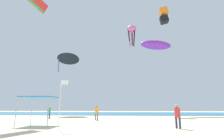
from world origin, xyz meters
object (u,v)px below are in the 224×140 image
canopy_tent (40,98)px  kite_box_orange (164,16)px  person_near_tent (49,111)px  kite_octopus_pink (132,30)px  kite_inflatable_purple (156,45)px  kite_delta_black (68,57)px  person_central (97,111)px  person_leftmost (177,114)px  banner_flag (61,99)px

canopy_tent → kite_box_orange: 27.79m
person_near_tent → kite_octopus_pink: bearing=-18.2°
person_near_tent → kite_box_orange: (18.85, 6.54, 17.99)m
kite_inflatable_purple → kite_octopus_pink: kite_octopus_pink is taller
kite_delta_black → kite_octopus_pink: size_ratio=1.03×
person_central → kite_delta_black: size_ratio=0.32×
kite_box_orange → person_central: bearing=133.1°
person_leftmost → kite_octopus_pink: size_ratio=0.34×
banner_flag → kite_delta_black: (-7.95, 24.37, 10.43)m
kite_box_orange → banner_flag: bearing=149.8°
person_leftmost → kite_inflatable_purple: bearing=-41.2°
canopy_tent → person_leftmost: 12.44m
kite_octopus_pink → person_near_tent: bearing=-149.8°
kite_box_orange → kite_octopus_pink: bearing=38.8°
person_central → kite_box_orange: size_ratio=0.57×
banner_flag → kite_box_orange: size_ratio=1.13×
person_near_tent → kite_octopus_pink: size_ratio=0.33×
banner_flag → kite_delta_black: bearing=108.1°
person_near_tent → person_central: person_central is taller
person_central → kite_inflatable_purple: 26.07m
kite_inflatable_purple → kite_box_orange: size_ratio=2.47×
banner_flag → kite_box_orange: kite_box_orange is taller
person_central → kite_inflatable_purple: (11.08, 18.13, 15.12)m
person_leftmost → canopy_tent: bearing=47.6°
canopy_tent → person_central: bearing=55.4°
kite_delta_black → kite_inflatable_purple: bearing=-2.1°
person_leftmost → kite_inflatable_purple: size_ratio=0.23×
kite_octopus_pink → kite_box_orange: bearing=-73.9°
kite_box_orange → kite_delta_black: bearing=78.4°
kite_box_orange → kite_octopus_pink: kite_octopus_pink is taller
canopy_tent → kite_delta_black: bearing=102.6°
canopy_tent → banner_flag: banner_flag is taller
person_near_tent → person_leftmost: bearing=-103.3°
banner_flag → kite_octopus_pink: size_ratio=0.67×
canopy_tent → banner_flag: 4.43m
person_near_tent → kite_delta_black: bearing=30.1°
person_leftmost → banner_flag: size_ratio=0.51×
person_near_tent → kite_octopus_pink: 27.43m
kite_inflatable_purple → kite_octopus_pink: (-5.75, -0.28, 3.88)m
canopy_tent → kite_inflatable_purple: kite_inflatable_purple is taller
canopy_tent → person_near_tent: 9.84m
kite_delta_black → kite_box_orange: (20.51, -5.53, 6.40)m
kite_inflatable_purple → kite_box_orange: 9.20m
kite_delta_black → kite_box_orange: size_ratio=1.75×
canopy_tent → person_near_tent: (-3.11, 9.23, -1.39)m
kite_delta_black → kite_octopus_pink: bearing=0.4°
kite_delta_black → kite_octopus_pink: (14.50, 2.94, 7.43)m
kite_box_orange → person_leftmost: bearing=172.2°
person_near_tent → kite_inflatable_purple: kite_inflatable_purple is taller
person_near_tent → kite_octopus_pink: kite_octopus_pink is taller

